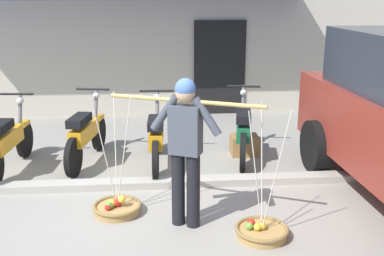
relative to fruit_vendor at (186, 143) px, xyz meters
name	(u,v)px	position (x,y,z in m)	size (l,w,h in m)	color
ground_plane	(144,209)	(-0.48, 0.43, -0.98)	(90.00, 90.00, 0.00)	gray
sidewalk_curb	(145,183)	(-0.48, 1.13, -0.93)	(20.00, 0.24, 0.10)	#AEA89C
fruit_vendor	(186,143)	(0.00, 0.00, 0.00)	(1.62, 0.75, 1.70)	black
fruit_basket_left_side	(261,230)	(0.80, -0.36, -0.90)	(0.59, 0.59, 1.45)	#B2894C
fruit_basket_right_side	(117,207)	(-0.80, 0.35, -0.90)	(0.59, 0.59, 1.45)	#B2894C
motorcycle_nearest_shop	(8,142)	(-2.47, 1.88, -0.53)	(0.54, 1.82, 1.09)	black
motorcycle_second_in_row	(86,135)	(-1.38, 2.16, -0.53)	(0.56, 1.80, 1.09)	black
motorcycle_third_in_row	(157,137)	(-0.30, 1.93, -0.53)	(0.54, 1.82, 1.09)	black
motorcycle_end_of_row	(243,130)	(1.07, 2.18, -0.53)	(0.56, 1.80, 1.09)	black
storefront_building	(131,11)	(-0.85, 7.56, 1.12)	(13.00, 6.00, 4.20)	beige
wooden_crate	(244,145)	(1.13, 2.33, -0.82)	(0.44, 0.36, 0.32)	olive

